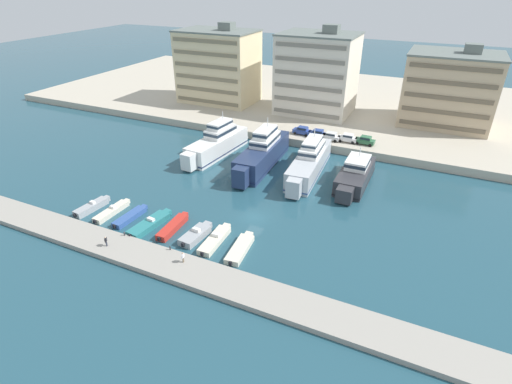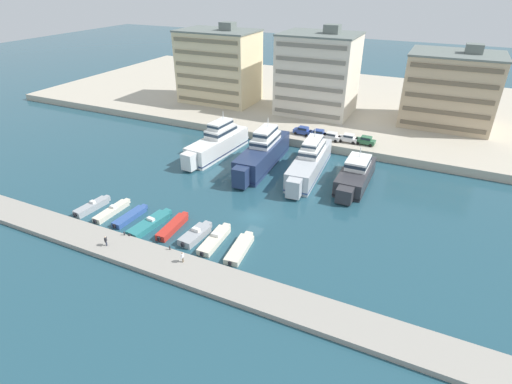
% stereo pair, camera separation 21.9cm
% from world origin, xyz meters
% --- Properties ---
extents(ground_plane, '(400.00, 400.00, 0.00)m').
position_xyz_m(ground_plane, '(0.00, 0.00, 0.00)').
color(ground_plane, '#234C5B').
extents(quay_promenade, '(180.00, 70.00, 1.72)m').
position_xyz_m(quay_promenade, '(0.00, 64.92, 0.86)').
color(quay_promenade, '#BCB29E').
rests_on(quay_promenade, ground).
extents(pier_dock, '(120.00, 5.19, 0.73)m').
position_xyz_m(pier_dock, '(0.00, -15.55, 0.36)').
color(pier_dock, '#9E998E').
rests_on(pier_dock, ground).
extents(yacht_white_far_left, '(6.11, 20.04, 8.65)m').
position_xyz_m(yacht_white_far_left, '(-17.60, 19.13, 2.54)').
color(yacht_white_far_left, white).
rests_on(yacht_white_far_left, ground).
extents(yacht_navy_left, '(5.64, 22.10, 8.97)m').
position_xyz_m(yacht_navy_left, '(-6.78, 18.08, 2.68)').
color(yacht_navy_left, navy).
rests_on(yacht_navy_left, ground).
extents(yacht_silver_mid_left, '(5.73, 22.00, 8.15)m').
position_xyz_m(yacht_silver_mid_left, '(2.72, 18.63, 2.39)').
color(yacht_silver_mid_left, silver).
rests_on(yacht_silver_mid_left, ground).
extents(yacht_charcoal_center_left, '(4.88, 16.58, 6.34)m').
position_xyz_m(yacht_charcoal_center_left, '(11.57, 17.99, 1.81)').
color(yacht_charcoal_center_left, '#333338').
rests_on(yacht_charcoal_center_left, ground).
extents(motorboat_grey_far_left, '(2.06, 6.84, 1.44)m').
position_xyz_m(motorboat_grey_far_left, '(-24.74, -8.99, 0.54)').
color(motorboat_grey_far_left, '#9EA3A8').
rests_on(motorboat_grey_far_left, ground).
extents(motorboat_cream_left, '(1.61, 7.54, 1.25)m').
position_xyz_m(motorboat_cream_left, '(-20.99, -8.54, 0.44)').
color(motorboat_cream_left, beige).
rests_on(motorboat_cream_left, ground).
extents(motorboat_blue_mid_left, '(1.85, 7.04, 0.85)m').
position_xyz_m(motorboat_blue_mid_left, '(-17.31, -8.54, 0.40)').
color(motorboat_blue_mid_left, '#33569E').
rests_on(motorboat_blue_mid_left, ground).
extents(motorboat_teal_center_left, '(2.88, 8.45, 1.31)m').
position_xyz_m(motorboat_teal_center_left, '(-13.18, -8.94, 0.47)').
color(motorboat_teal_center_left, teal).
rests_on(motorboat_teal_center_left, ground).
extents(motorboat_red_center, '(1.95, 7.58, 0.98)m').
position_xyz_m(motorboat_red_center, '(-9.55, -8.15, 0.49)').
color(motorboat_red_center, red).
rests_on(motorboat_red_center, ground).
extents(motorboat_grey_center_right, '(2.53, 6.48, 1.53)m').
position_xyz_m(motorboat_grey_center_right, '(-5.29, -8.50, 0.54)').
color(motorboat_grey_center_right, '#9EA3A8').
rests_on(motorboat_grey_center_right, ground).
extents(motorboat_cream_mid_right, '(2.21, 7.96, 1.30)m').
position_xyz_m(motorboat_cream_mid_right, '(-2.23, -8.27, 0.44)').
color(motorboat_cream_mid_right, beige).
rests_on(motorboat_cream_mid_right, ground).
extents(motorboat_cream_right, '(2.67, 7.63, 0.86)m').
position_xyz_m(motorboat_cream_right, '(1.93, -8.60, 0.41)').
color(motorboat_cream_right, beige).
rests_on(motorboat_cream_right, ground).
extents(car_blue_far_left, '(4.21, 2.15, 1.80)m').
position_xyz_m(car_blue_far_left, '(-3.84, 33.42, 2.70)').
color(car_blue_far_left, '#28428E').
rests_on(car_blue_far_left, quay_promenade).
extents(car_blue_left, '(4.12, 1.96, 1.80)m').
position_xyz_m(car_blue_left, '(-0.15, 33.07, 2.70)').
color(car_blue_left, '#28428E').
rests_on(car_blue_left, quay_promenade).
extents(car_white_mid_left, '(4.18, 2.08, 1.80)m').
position_xyz_m(car_white_mid_left, '(2.86, 32.71, 2.70)').
color(car_white_mid_left, white).
rests_on(car_white_mid_left, quay_promenade).
extents(car_white_center_left, '(4.12, 1.97, 1.80)m').
position_xyz_m(car_white_center_left, '(6.45, 33.25, 2.70)').
color(car_white_center_left, white).
rests_on(car_white_center_left, quay_promenade).
extents(car_green_center, '(4.20, 2.12, 1.80)m').
position_xyz_m(car_green_center, '(10.12, 33.46, 2.70)').
color(car_green_center, '#2D6642').
rests_on(car_green_center, quay_promenade).
extents(apartment_block_far_left, '(20.60, 13.61, 20.81)m').
position_xyz_m(apartment_block_far_left, '(-33.95, 49.09, 11.18)').
color(apartment_block_far_left, beige).
rests_on(apartment_block_far_left, quay_promenade).
extents(apartment_block_left, '(18.54, 14.63, 21.33)m').
position_xyz_m(apartment_block_left, '(-6.48, 50.58, 11.45)').
color(apartment_block_left, silver).
rests_on(apartment_block_left, quay_promenade).
extents(apartment_block_mid_left, '(19.88, 15.03, 18.44)m').
position_xyz_m(apartment_block_mid_left, '(24.09, 54.69, 10.00)').
color(apartment_block_mid_left, '#C6AD89').
rests_on(apartment_block_mid_left, quay_promenade).
extents(pedestrian_near_edge, '(0.35, 0.56, 1.54)m').
position_xyz_m(pedestrian_near_edge, '(-14.76, -16.18, 1.64)').
color(pedestrian_near_edge, '#282D3D').
rests_on(pedestrian_near_edge, pier_dock).
extents(pedestrian_mid_deck, '(0.22, 0.60, 1.55)m').
position_xyz_m(pedestrian_mid_deck, '(-3.22, -14.67, 1.65)').
color(pedestrian_mid_deck, '#7A6B56').
rests_on(pedestrian_mid_deck, pier_dock).
extents(bollard_west, '(0.20, 0.20, 0.61)m').
position_xyz_m(bollard_west, '(-14.27, -13.21, 1.05)').
color(bollard_west, '#2D2D33').
rests_on(bollard_west, pier_dock).
extents(bollard_west_mid, '(0.20, 0.20, 0.61)m').
position_xyz_m(bollard_west_mid, '(-6.35, -13.21, 1.05)').
color(bollard_west_mid, '#2D2D33').
rests_on(bollard_west_mid, pier_dock).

